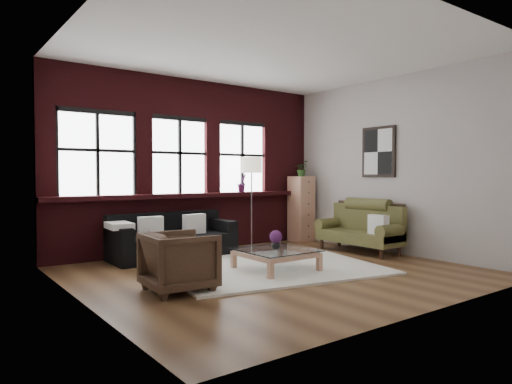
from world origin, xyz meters
TOP-DOWN VIEW (x-y plane):
  - floor at (0.00, 0.00)m, footprint 5.50×5.50m
  - ceiling at (0.00, 0.00)m, footprint 5.50×5.50m
  - wall_back at (0.00, 2.50)m, footprint 5.50×0.00m
  - wall_front at (0.00, -2.50)m, footprint 5.50×0.00m
  - wall_left at (-2.75, 0.00)m, footprint 0.00×5.00m
  - wall_right at (2.75, 0.00)m, footprint 0.00×5.00m
  - brick_backwall at (0.00, 2.44)m, footprint 5.50×0.12m
  - sill_ledge at (0.00, 2.35)m, footprint 5.50×0.30m
  - window_left at (-1.80, 2.45)m, footprint 1.38×0.10m
  - window_mid at (-0.30, 2.45)m, footprint 1.38×0.10m
  - window_right at (1.10, 2.45)m, footprint 1.38×0.10m
  - wall_poster at (2.72, 0.30)m, footprint 0.05×0.74m
  - shag_rug at (0.09, 0.22)m, footprint 3.53×3.01m
  - dark_sofa at (-0.70, 1.90)m, footprint 2.11×0.85m
  - pillow_a at (-1.15, 1.80)m, footprint 0.42×0.19m
  - pillow_b at (-0.35, 1.80)m, footprint 0.41×0.18m
  - vintage_settee at (2.30, 0.40)m, footprint 0.74×1.66m
  - pillow_settee at (2.22, -0.11)m, footprint 0.18×0.39m
  - armchair at (-1.65, -0.20)m, footprint 0.85×0.83m
  - coffee_table at (0.02, -0.00)m, footprint 1.02×1.02m
  - vase at (0.02, -0.00)m, footprint 0.16×0.16m
  - flowers at (0.02, -0.00)m, footprint 0.19×0.19m
  - drawer_chest at (2.43, 2.11)m, footprint 0.43×0.43m
  - potted_plant_top at (2.43, 2.11)m, footprint 0.37×0.34m
  - floor_lamp at (1.04, 2.02)m, footprint 0.40×0.40m
  - sill_plant at (1.03, 2.32)m, footprint 0.23×0.20m

SIDE VIEW (x-z plane):
  - floor at x=0.00m, z-range 0.00..0.00m
  - shag_rug at x=0.09m, z-range 0.00..0.03m
  - coffee_table at x=0.02m, z-range -0.01..0.33m
  - armchair at x=-1.65m, z-range 0.00..0.73m
  - dark_sofa at x=-0.70m, z-range 0.00..0.76m
  - vase at x=0.02m, z-range 0.33..0.48m
  - vintage_settee at x=2.30m, z-range 0.00..0.89m
  - flowers at x=0.02m, z-range 0.42..0.61m
  - pillow_settee at x=2.22m, z-range 0.39..0.73m
  - pillow_a at x=-1.15m, z-range 0.40..0.74m
  - pillow_b at x=-0.35m, z-range 0.40..0.74m
  - drawer_chest at x=2.43m, z-range 0.00..1.39m
  - floor_lamp at x=1.04m, z-range 0.00..1.92m
  - sill_ledge at x=0.00m, z-range 1.00..1.08m
  - sill_plant at x=1.03m, z-range 1.08..1.45m
  - potted_plant_top at x=2.43m, z-range 1.39..1.73m
  - wall_back at x=0.00m, z-range -1.15..4.35m
  - wall_front at x=0.00m, z-range -1.15..4.35m
  - wall_left at x=-2.75m, z-range -0.90..4.10m
  - wall_right at x=2.75m, z-range -0.90..4.10m
  - brick_backwall at x=0.00m, z-range 0.00..3.20m
  - window_left at x=-1.80m, z-range 1.00..2.50m
  - window_mid at x=-0.30m, z-range 1.00..2.50m
  - window_right at x=1.10m, z-range 1.00..2.50m
  - wall_poster at x=2.72m, z-range 1.38..2.32m
  - ceiling at x=0.00m, z-range 3.20..3.20m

